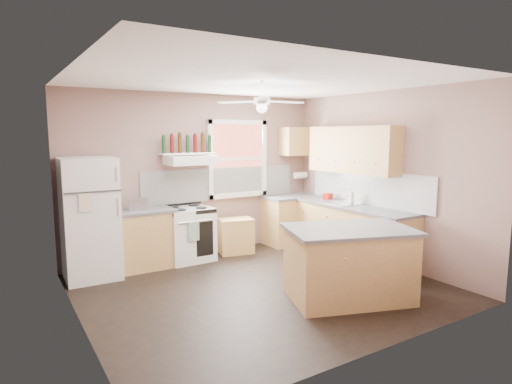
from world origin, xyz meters
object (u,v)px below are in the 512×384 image
refrigerator (90,219)px  cart (236,237)px  stove (188,234)px  island (349,265)px  toaster (138,204)px

refrigerator → cart: (2.36, 0.04, -0.57)m
stove → island: size_ratio=0.60×
stove → refrigerator: bearing=-178.3°
cart → island: size_ratio=0.40×
refrigerator → island: size_ratio=1.21×
refrigerator → island: bearing=-42.9°
refrigerator → stove: size_ratio=2.00×
toaster → stove: 0.97m
cart → toaster: bearing=-169.3°
refrigerator → cart: 2.43m
refrigerator → stove: refrigerator is taller
toaster → cart: toaster is taller
cart → stove: bearing=-169.8°
stove → cart: (0.86, -0.04, -0.14)m
toaster → cart: 1.79m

